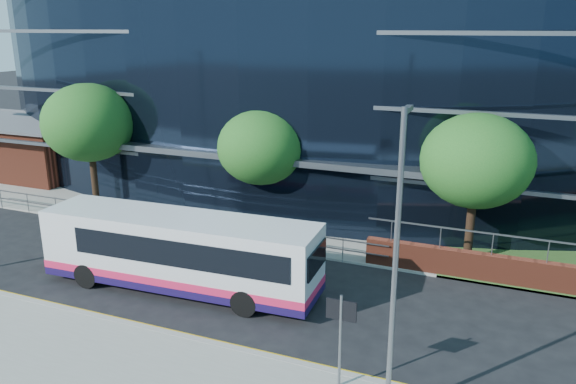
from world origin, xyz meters
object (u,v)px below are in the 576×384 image
at_px(tree_far_b, 261,147).
at_px(tree_far_c, 476,161).
at_px(tree_far_a, 89,123).
at_px(city_bus, 182,252).
at_px(street_sign, 341,322).
at_px(brick_pavilion, 34,147).
at_px(streetlight_east, 396,260).

distance_m(tree_far_b, tree_far_c, 10.02).
xyz_separation_m(tree_far_a, city_bus, (10.02, -6.83, -3.29)).
relative_size(street_sign, tree_far_c, 0.43).
relative_size(brick_pavilion, tree_far_a, 1.23).
xyz_separation_m(tree_far_c, city_bus, (-9.98, -6.83, -2.96)).
xyz_separation_m(street_sign, tree_far_c, (2.50, 10.59, 2.39)).
distance_m(tree_far_a, tree_far_b, 10.03).
bearing_deg(tree_far_a, streetlight_east, -30.46).
bearing_deg(tree_far_b, streetlight_east, -52.37).
relative_size(tree_far_a, tree_far_c, 1.07).
bearing_deg(tree_far_a, city_bus, -34.29).
xyz_separation_m(brick_pavilion, streetlight_east, (28.00, -15.67, 2.50)).
relative_size(tree_far_c, city_bus, 0.59).
xyz_separation_m(streetlight_east, city_bus, (-8.98, 4.34, -2.86)).
height_order(street_sign, streetlight_east, streetlight_east).
bearing_deg(brick_pavilion, tree_far_b, -11.88).
bearing_deg(tree_far_b, city_bus, -89.84).
distance_m(streetlight_east, city_bus, 10.38).
bearing_deg(city_bus, brick_pavilion, 146.63).
bearing_deg(tree_far_c, streetlight_east, -95.11).
height_order(tree_far_a, tree_far_c, tree_far_a).
distance_m(street_sign, tree_far_c, 11.14).
relative_size(tree_far_a, city_bus, 0.63).
xyz_separation_m(tree_far_a, streetlight_east, (19.00, -11.17, -0.42)).
bearing_deg(tree_far_b, tree_far_c, -2.86).
distance_m(street_sign, streetlight_east, 2.80).
height_order(tree_far_c, streetlight_east, streetlight_east).
height_order(tree_far_b, city_bus, tree_far_b).
xyz_separation_m(street_sign, tree_far_a, (-17.50, 10.59, 2.71)).
relative_size(brick_pavilion, city_bus, 0.78).
distance_m(brick_pavilion, city_bus, 22.14).
relative_size(brick_pavilion, tree_far_b, 1.42).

